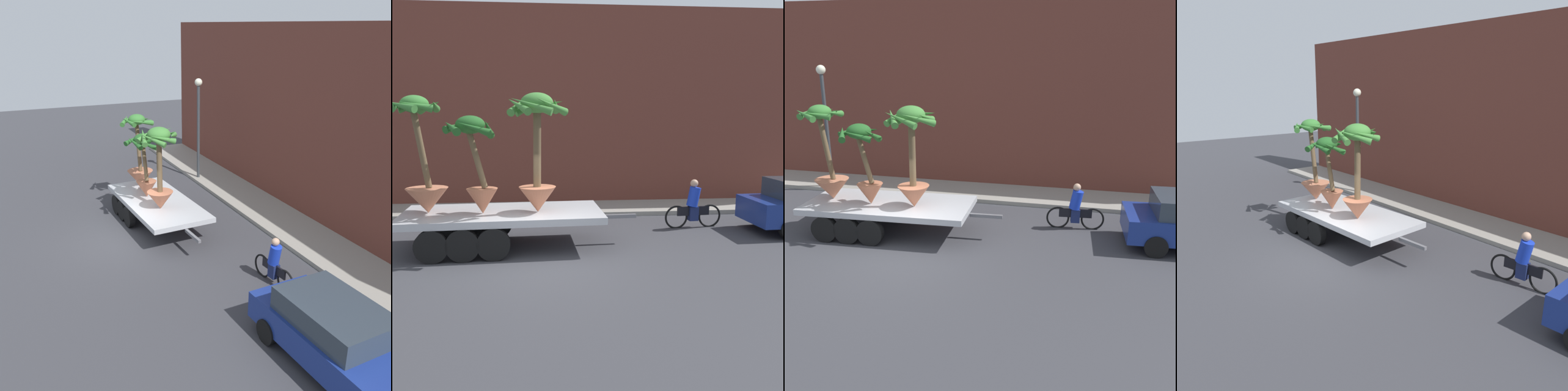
{
  "view_description": "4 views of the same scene",
  "coord_description": "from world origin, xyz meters",
  "views": [
    {
      "loc": [
        14.79,
        -3.83,
        7.36
      ],
      "look_at": [
        1.11,
        2.29,
        1.78
      ],
      "focal_mm": 42.46,
      "sensor_mm": 36.0,
      "label": 1
    },
    {
      "loc": [
        0.13,
        -10.11,
        3.47
      ],
      "look_at": [
        1.26,
        2.21,
        1.25
      ],
      "focal_mm": 41.42,
      "sensor_mm": 36.0,
      "label": 2
    },
    {
      "loc": [
        4.86,
        -10.7,
        5.53
      ],
      "look_at": [
        1.79,
        2.05,
        1.28
      ],
      "focal_mm": 41.46,
      "sensor_mm": 36.0,
      "label": 3
    },
    {
      "loc": [
        9.51,
        -5.72,
        5.14
      ],
      "look_at": [
        0.52,
        1.52,
        1.89
      ],
      "focal_mm": 36.17,
      "sensor_mm": 36.0,
      "label": 4
    }
  ],
  "objects": [
    {
      "name": "potted_palm_middle",
      "position": [
        -0.11,
        1.42,
        2.55
      ],
      "size": [
        1.62,
        1.55,
        3.04
      ],
      "color": "#B26647",
      "rests_on": "flatbed_trailer"
    },
    {
      "name": "building_facade",
      "position": [
        0.0,
        7.8,
        3.72
      ],
      "size": [
        24.0,
        1.2,
        7.45
      ],
      "primitive_type": "cube",
      "color": "brown",
      "rests_on": "ground"
    },
    {
      "name": "potted_palm_front",
      "position": [
        -1.64,
        1.37,
        2.27
      ],
      "size": [
        1.36,
        1.37,
        2.48
      ],
      "color": "#B26647",
      "rests_on": "flatbed_trailer"
    },
    {
      "name": "ground_plane",
      "position": [
        0.0,
        0.0,
        0.0
      ],
      "size": [
        60.0,
        60.0,
        0.0
      ],
      "primitive_type": "plane",
      "color": "#38383D"
    },
    {
      "name": "sidewalk",
      "position": [
        0.0,
        6.1,
        0.07
      ],
      "size": [
        24.0,
        2.2,
        0.15
      ],
      "primitive_type": "cube",
      "color": "gray",
      "rests_on": "ground"
    },
    {
      "name": "flatbed_trailer",
      "position": [
        -1.28,
        1.6,
        0.75
      ],
      "size": [
        6.21,
        2.61,
        0.98
      ],
      "color": "#B7BABF",
      "rests_on": "ground"
    },
    {
      "name": "cyclist",
      "position": [
        4.65,
        3.27,
        0.67
      ],
      "size": [
        1.84,
        0.38,
        1.54
      ],
      "color": "black",
      "rests_on": "ground"
    },
    {
      "name": "potted_palm_rear",
      "position": [
        -2.99,
        1.56,
        2.2
      ],
      "size": [
        1.42,
        1.44,
        2.97
      ],
      "color": "#C17251",
      "rests_on": "flatbed_trailer"
    }
  ]
}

